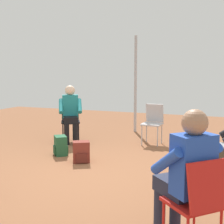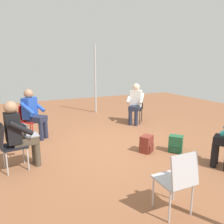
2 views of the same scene
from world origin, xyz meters
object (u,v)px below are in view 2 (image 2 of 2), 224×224
chair_southwest (136,107)px  chair_southeast (28,118)px  backpack_by_empty_chair (146,145)px  chair_east (10,144)px  chair_north (177,178)px  person_with_laptop (19,131)px  backpack_near_laptop_user (176,145)px  person_in_white (135,101)px  person_in_blue (33,111)px

chair_southwest → chair_southeast: size_ratio=1.00×
chair_southeast → backpack_by_empty_chair: bearing=90.3°
chair_east → chair_north: size_ratio=1.00×
person_with_laptop → backpack_near_laptop_user: person_with_laptop is taller
person_with_laptop → backpack_by_empty_chair: 2.53m
person_in_white → person_with_laptop: bearing=69.2°
chair_north → person_in_white: person_in_white is taller
chair_east → person_with_laptop: size_ratio=0.69×
chair_east → backpack_near_laptop_user: 3.26m
backpack_by_empty_chair → person_in_white: bearing=-115.1°
chair_southeast → backpack_by_empty_chair: (-2.17, 2.07, -0.34)m
chair_southwest → chair_north: same height
person_in_white → backpack_by_empty_chair: 2.33m
chair_east → person_in_blue: person_in_blue is taller
chair_southwest → chair_east: 4.12m
person_in_blue → backpack_near_laptop_user: (-2.61, 2.22, -0.54)m
backpack_near_laptop_user → person_with_laptop: bearing=-12.0°
chair_southeast → person_in_blue: 0.26m
chair_southwest → person_in_white: size_ratio=0.69×
chair_southeast → person_with_laptop: person_with_laptop is taller
backpack_by_empty_chair → chair_east: bearing=-7.7°
chair_southeast → person_with_laptop: 1.73m
backpack_by_empty_chair → chair_north: bearing=66.3°
chair_southwest → person_in_blue: (3.12, 0.22, 0.20)m
chair_southwest → person_in_white: person_in_white is taller
person_in_blue → chair_southeast: bearing=-90.0°
person_with_laptop → backpack_near_laptop_user: bearing=69.5°
chair_east → person_in_white: (-3.58, -1.70, 0.20)m
person_with_laptop → backpack_near_laptop_user: 3.13m
person_in_white → chair_north: bearing=108.6°
backpack_by_empty_chair → person_with_laptop: bearing=-8.8°
chair_southeast → chair_north: bearing=63.6°
chair_southwest → person_with_laptop: person_with_laptop is taller
backpack_near_laptop_user → chair_east: bearing=-10.9°
chair_southeast → person_in_white: (-3.13, 0.02, 0.20)m
person_with_laptop → person_in_blue: (-0.40, -1.58, 0.00)m
chair_east → chair_southeast: 1.78m
person_with_laptop → person_in_white: (-3.41, -1.68, 0.00)m
person_in_white → backpack_by_empty_chair: person_in_white is taller
person_in_white → person_in_blue: 3.01m
chair_southwest → chair_north: 4.39m
person_in_white → backpack_near_laptop_user: person_in_white is taller
person_in_blue → person_with_laptop: bearing=29.7°
chair_north → person_in_blue: size_ratio=0.69×
chair_east → person_in_white: bearing=106.9°
chair_east → person_with_laptop: bearing=90.0°
chair_east → chair_southeast: same height
chair_north → chair_southwest: bearing=66.3°
chair_north → person_in_white: size_ratio=0.69×
chair_southwest → chair_southeast: bearing=44.9°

